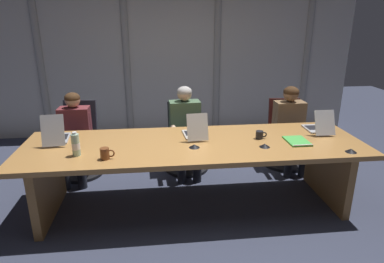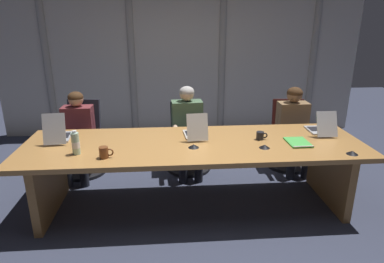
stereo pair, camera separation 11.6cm
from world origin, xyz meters
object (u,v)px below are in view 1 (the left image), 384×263
at_px(laptop_left_end, 56,136).
at_px(laptop_center, 318,127).
at_px(water_bottle_primary, 76,145).
at_px(conference_mic_middle, 194,146).
at_px(office_chair_left_end, 80,148).
at_px(office_chair_left_mid, 186,145).
at_px(conference_mic_left_side, 265,145).
at_px(person_left_mid, 186,126).
at_px(person_left_end, 74,132).
at_px(coffee_mug_far, 105,154).
at_px(spiral_notepad, 297,141).
at_px(coffee_mug_near, 260,135).
at_px(conference_mic_right_side, 351,150).
at_px(office_chair_center, 285,141).
at_px(person_center, 291,123).
at_px(laptop_left_mid, 195,132).

xyz_separation_m(laptop_left_end, laptop_center, (2.91, 0.01, -0.01)).
relative_size(water_bottle_primary, conference_mic_middle, 2.15).
height_order(office_chair_left_end, office_chair_left_mid, office_chair_left_end).
bearing_deg(conference_mic_left_side, person_left_mid, 123.38).
relative_size(person_left_end, water_bottle_primary, 4.75).
relative_size(office_chair_left_mid, coffee_mug_far, 6.78).
relative_size(coffee_mug_far, conference_mic_middle, 1.22).
distance_m(person_left_end, spiral_notepad, 2.69).
bearing_deg(coffee_mug_near, office_chair_left_end, 155.45).
bearing_deg(person_left_end, spiral_notepad, 69.49).
xyz_separation_m(laptop_center, conference_mic_right_side, (0.03, -0.64, -0.04)).
bearing_deg(person_left_end, conference_mic_right_side, 66.53).
distance_m(coffee_mug_near, conference_mic_right_side, 0.91).
relative_size(office_chair_left_mid, conference_mic_left_side, 8.28).
distance_m(office_chair_left_end, conference_mic_right_side, 3.29).
bearing_deg(person_left_mid, laptop_center, 62.40).
xyz_separation_m(office_chair_left_end, coffee_mug_near, (2.15, -0.98, 0.44)).
height_order(office_chair_left_mid, person_left_mid, person_left_mid).
relative_size(coffee_mug_near, coffee_mug_far, 0.92).
bearing_deg(spiral_notepad, person_left_end, 158.76).
relative_size(laptop_left_end, conference_mic_right_side, 4.09).
xyz_separation_m(office_chair_left_end, conference_mic_left_side, (2.12, -1.23, 0.42)).
bearing_deg(laptop_left_end, conference_mic_left_side, -105.97).
bearing_deg(person_left_mid, spiral_notepad, 45.24).
bearing_deg(conference_mic_right_side, office_chair_center, 92.85).
bearing_deg(water_bottle_primary, coffee_mug_far, -22.39).
relative_size(person_center, coffee_mug_near, 9.18).
xyz_separation_m(person_left_end, spiral_notepad, (2.51, -0.96, 0.13)).
height_order(office_chair_left_end, conference_mic_right_side, office_chair_left_end).
distance_m(coffee_mug_near, spiral_notepad, 0.40).
bearing_deg(office_chair_left_end, laptop_left_end, 5.01).
height_order(laptop_left_end, person_left_mid, person_left_mid).
xyz_separation_m(office_chair_center, person_left_end, (-2.85, -0.16, 0.30)).
distance_m(office_chair_center, water_bottle_primary, 2.91).
distance_m(person_left_mid, person_center, 1.43).
bearing_deg(person_left_mid, conference_mic_middle, -3.74).
distance_m(laptop_left_end, spiral_notepad, 2.55).
bearing_deg(water_bottle_primary, laptop_left_mid, 18.18).
distance_m(laptop_center, conference_mic_left_side, 0.87).
height_order(person_left_mid, conference_mic_left_side, person_left_mid).
height_order(laptop_center, water_bottle_primary, laptop_center).
relative_size(laptop_left_mid, spiral_notepad, 1.34).
height_order(office_chair_left_mid, conference_mic_right_side, office_chair_left_mid).
distance_m(person_center, coffee_mug_far, 2.60).
bearing_deg(laptop_left_mid, conference_mic_right_side, -117.06).
relative_size(laptop_left_mid, office_chair_left_end, 0.43).
distance_m(laptop_left_mid, office_chair_left_end, 1.74).
bearing_deg(office_chair_left_mid, laptop_center, 55.84).
height_order(coffee_mug_near, conference_mic_right_side, coffee_mug_near).
height_order(laptop_center, coffee_mug_far, laptop_center).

